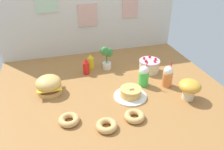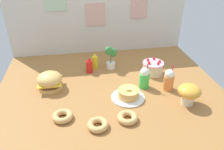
% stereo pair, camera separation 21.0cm
% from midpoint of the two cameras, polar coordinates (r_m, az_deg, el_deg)
% --- Properties ---
extents(ground_plane, '(2.09, 1.91, 0.02)m').
position_cam_midpoint_polar(ground_plane, '(2.07, 2.85, -4.93)').
color(ground_plane, '#9E6B38').
extents(back_wall, '(2.09, 0.04, 0.90)m').
position_cam_midpoint_polar(back_wall, '(2.73, -1.17, 14.67)').
color(back_wall, beige).
rests_on(back_wall, ground_plane).
extents(burger, '(0.23, 0.23, 0.17)m').
position_cam_midpoint_polar(burger, '(2.15, -12.76, -1.58)').
color(burger, '#DBA859').
rests_on(burger, ground_plane).
extents(pancake_stack, '(0.29, 0.29, 0.10)m').
position_cam_midpoint_polar(pancake_stack, '(2.00, 7.12, -4.99)').
color(pancake_stack, white).
rests_on(pancake_stack, ground_plane).
extents(layer_cake, '(0.22, 0.22, 0.16)m').
position_cam_midpoint_polar(layer_cake, '(2.40, 12.75, 1.70)').
color(layer_cake, beige).
rests_on(layer_cake, ground_plane).
extents(ketchup_bottle, '(0.07, 0.07, 0.17)m').
position_cam_midpoint_polar(ketchup_bottle, '(2.36, -3.25, 2.35)').
color(ketchup_bottle, red).
rests_on(ketchup_bottle, ground_plane).
extents(mustard_bottle, '(0.07, 0.07, 0.17)m').
position_cam_midpoint_polar(mustard_bottle, '(2.45, -1.93, 3.49)').
color(mustard_bottle, yellow).
rests_on(mustard_bottle, ground_plane).
extents(cream_soda_cup, '(0.10, 0.10, 0.26)m').
position_cam_midpoint_polar(cream_soda_cup, '(2.14, 10.98, -0.76)').
color(cream_soda_cup, green).
rests_on(cream_soda_cup, ground_plane).
extents(orange_float_cup, '(0.10, 0.10, 0.26)m').
position_cam_midpoint_polar(orange_float_cup, '(2.16, 16.88, -1.21)').
color(orange_float_cup, orange).
rests_on(orange_float_cup, ground_plane).
extents(donut_pink_glaze, '(0.16, 0.16, 0.05)m').
position_cam_midpoint_polar(donut_pink_glaze, '(1.80, -9.05, -10.32)').
color(donut_pink_glaze, tan).
rests_on(donut_pink_glaze, ground_plane).
extents(donut_chocolate, '(0.16, 0.16, 0.05)m').
position_cam_midpoint_polar(donut_chocolate, '(1.70, 0.01, -12.56)').
color(donut_chocolate, tan).
rests_on(donut_chocolate, ground_plane).
extents(donut_vanilla, '(0.16, 0.16, 0.05)m').
position_cam_midpoint_polar(donut_vanilla, '(1.78, 7.40, -10.72)').
color(donut_vanilla, tan).
rests_on(donut_vanilla, ground_plane).
extents(potted_plant, '(0.13, 0.10, 0.26)m').
position_cam_midpoint_polar(potted_plant, '(2.42, 2.09, 4.64)').
color(potted_plant, white).
rests_on(potted_plant, ground_plane).
extents(mushroom_stool, '(0.19, 0.19, 0.18)m').
position_cam_midpoint_polar(mushroom_stool, '(2.02, 21.74, -4.25)').
color(mushroom_stool, beige).
rests_on(mushroom_stool, ground_plane).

